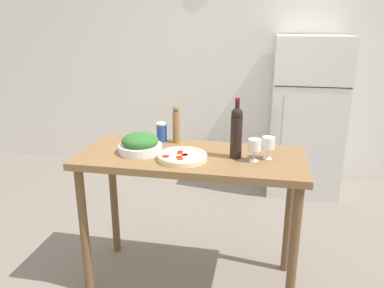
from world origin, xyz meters
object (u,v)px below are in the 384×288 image
at_px(wine_bottle, 236,131).
at_px(salad_bowl, 140,144).
at_px(pepper_mill, 176,125).
at_px(homemade_pizza, 182,156).
at_px(refrigerator, 306,116).
at_px(salt_canister, 162,132).
at_px(wine_glass_far, 268,144).
at_px(wine_glass_near, 255,146).

distance_m(wine_bottle, salad_bowl, 0.62).
xyz_separation_m(wine_bottle, pepper_mill, (-0.43, 0.22, -0.04)).
distance_m(wine_bottle, pepper_mill, 0.49).
distance_m(wine_bottle, homemade_pizza, 0.36).
height_order(refrigerator, pepper_mill, refrigerator).
distance_m(refrigerator, salt_canister, 1.92).
height_order(wine_bottle, salt_canister, wine_bottle).
xyz_separation_m(pepper_mill, salad_bowl, (-0.18, -0.25, -0.07)).
bearing_deg(homemade_pizza, wine_glass_far, 12.23).
distance_m(homemade_pizza, salt_canister, 0.40).
relative_size(wine_bottle, wine_glass_far, 2.69).
distance_m(wine_glass_far, salt_canister, 0.76).
height_order(wine_bottle, wine_glass_far, wine_bottle).
bearing_deg(pepper_mill, wine_bottle, -27.68).
distance_m(wine_glass_near, wine_glass_far, 0.10).
xyz_separation_m(wine_bottle, salt_canister, (-0.53, 0.23, -0.10)).
xyz_separation_m(wine_glass_far, homemade_pizza, (-0.51, -0.11, -0.08)).
relative_size(salad_bowl, salt_canister, 2.08).
bearing_deg(refrigerator, salt_canister, -126.17).
bearing_deg(salt_canister, wine_bottle, -23.35).
xyz_separation_m(wine_glass_near, salad_bowl, (-0.72, 0.03, -0.04)).
bearing_deg(refrigerator, wine_glass_far, -102.74).
relative_size(pepper_mill, salt_canister, 1.94).
height_order(refrigerator, homemade_pizza, refrigerator).
height_order(pepper_mill, salad_bowl, pepper_mill).
bearing_deg(salad_bowl, wine_bottle, 2.10).
relative_size(homemade_pizza, salt_canister, 2.27).
height_order(salad_bowl, salt_canister, salt_canister).
bearing_deg(wine_glass_near, salad_bowl, 178.00).
distance_m(refrigerator, wine_bottle, 1.89).
xyz_separation_m(wine_bottle, wine_glass_far, (0.19, 0.01, -0.07)).
xyz_separation_m(wine_bottle, homemade_pizza, (-0.31, -0.10, -0.15)).
distance_m(pepper_mill, homemade_pizza, 0.36).
relative_size(refrigerator, homemade_pizza, 5.34).
bearing_deg(wine_glass_far, pepper_mill, 160.79).
height_order(wine_bottle, homemade_pizza, wine_bottle).
bearing_deg(salt_canister, wine_glass_far, -17.02).
bearing_deg(wine_bottle, pepper_mill, 152.32).
height_order(refrigerator, wine_glass_near, refrigerator).
bearing_deg(salad_bowl, wine_glass_near, -2.00).
xyz_separation_m(homemade_pizza, salt_canister, (-0.22, 0.33, 0.05)).
bearing_deg(refrigerator, salad_bowl, -123.75).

